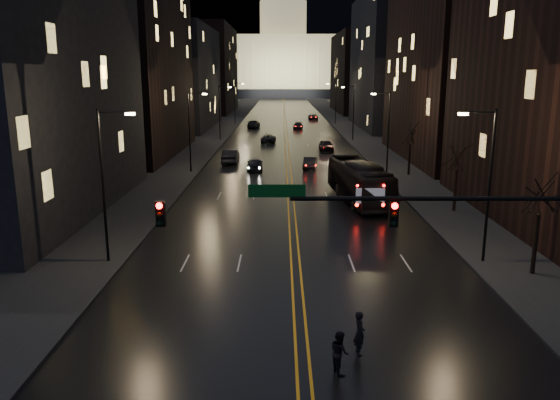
{
  "coord_description": "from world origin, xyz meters",
  "views": [
    {
      "loc": [
        -0.83,
        -20.38,
        10.88
      ],
      "look_at": [
        -0.91,
        12.4,
        3.26
      ],
      "focal_mm": 35.0,
      "sensor_mm": 36.0,
      "label": 1
    }
  ],
  "objects_px": {
    "receding_car_a": "(310,163)",
    "pedestrian_b": "(340,352)",
    "traffic_signal": "(455,226)",
    "bus": "(359,182)",
    "pedestrian_a": "(359,333)",
    "oncoming_car_a": "(255,164)",
    "oncoming_car_b": "(231,156)"
  },
  "relations": [
    {
      "from": "oncoming_car_b",
      "to": "bus",
      "type": "bearing_deg",
      "value": 123.05
    },
    {
      "from": "oncoming_car_b",
      "to": "receding_car_a",
      "type": "relative_size",
      "value": 1.28
    },
    {
      "from": "oncoming_car_b",
      "to": "receding_car_a",
      "type": "bearing_deg",
      "value": 158.76
    },
    {
      "from": "oncoming_car_b",
      "to": "pedestrian_b",
      "type": "relative_size",
      "value": 3.14
    },
    {
      "from": "bus",
      "to": "oncoming_car_b",
      "type": "height_order",
      "value": "bus"
    },
    {
      "from": "pedestrian_a",
      "to": "pedestrian_b",
      "type": "height_order",
      "value": "pedestrian_a"
    },
    {
      "from": "bus",
      "to": "pedestrian_a",
      "type": "bearing_deg",
      "value": -105.25
    },
    {
      "from": "bus",
      "to": "oncoming_car_a",
      "type": "bearing_deg",
      "value": 115.54
    },
    {
      "from": "oncoming_car_b",
      "to": "pedestrian_a",
      "type": "xyz_separation_m",
      "value": [
        9.37,
        -47.22,
        0.05
      ]
    },
    {
      "from": "pedestrian_a",
      "to": "pedestrian_b",
      "type": "relative_size",
      "value": 1.1
    },
    {
      "from": "receding_car_a",
      "to": "bus",
      "type": "bearing_deg",
      "value": -71.84
    },
    {
      "from": "traffic_signal",
      "to": "pedestrian_a",
      "type": "height_order",
      "value": "traffic_signal"
    },
    {
      "from": "oncoming_car_a",
      "to": "pedestrian_a",
      "type": "height_order",
      "value": "pedestrian_a"
    },
    {
      "from": "traffic_signal",
      "to": "pedestrian_a",
      "type": "distance_m",
      "value": 5.6
    },
    {
      "from": "bus",
      "to": "oncoming_car_b",
      "type": "distance_m",
      "value": 24.32
    },
    {
      "from": "traffic_signal",
      "to": "receding_car_a",
      "type": "xyz_separation_m",
      "value": [
        -3.41,
        42.73,
        -4.43
      ]
    },
    {
      "from": "traffic_signal",
      "to": "bus",
      "type": "height_order",
      "value": "traffic_signal"
    },
    {
      "from": "traffic_signal",
      "to": "pedestrian_b",
      "type": "bearing_deg",
      "value": -156.45
    },
    {
      "from": "bus",
      "to": "oncoming_car_a",
      "type": "height_order",
      "value": "bus"
    },
    {
      "from": "oncoming_car_b",
      "to": "pedestrian_b",
      "type": "distance_m",
      "value": 49.3
    },
    {
      "from": "receding_car_a",
      "to": "pedestrian_a",
      "type": "xyz_separation_m",
      "value": [
        -0.25,
        -43.37,
        0.24
      ]
    },
    {
      "from": "receding_car_a",
      "to": "pedestrian_b",
      "type": "distance_m",
      "value": 44.74
    },
    {
      "from": "bus",
      "to": "pedestrian_a",
      "type": "height_order",
      "value": "bus"
    },
    {
      "from": "receding_car_a",
      "to": "pedestrian_a",
      "type": "bearing_deg",
      "value": -83.84
    },
    {
      "from": "oncoming_car_a",
      "to": "pedestrian_a",
      "type": "bearing_deg",
      "value": 96.43
    },
    {
      "from": "receding_car_a",
      "to": "pedestrian_b",
      "type": "relative_size",
      "value": 2.46
    },
    {
      "from": "traffic_signal",
      "to": "oncoming_car_a",
      "type": "bearing_deg",
      "value": 103.34
    },
    {
      "from": "traffic_signal",
      "to": "receding_car_a",
      "type": "relative_size",
      "value": 4.24
    },
    {
      "from": "oncoming_car_a",
      "to": "traffic_signal",
      "type": "bearing_deg",
      "value": 101.46
    },
    {
      "from": "bus",
      "to": "pedestrian_b",
      "type": "height_order",
      "value": "bus"
    },
    {
      "from": "bus",
      "to": "oncoming_car_b",
      "type": "relative_size",
      "value": 2.37
    },
    {
      "from": "receding_car_a",
      "to": "pedestrian_b",
      "type": "bearing_deg",
      "value": -85.01
    }
  ]
}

